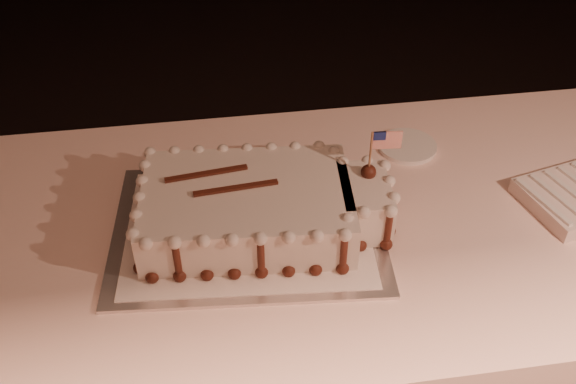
{
  "coord_description": "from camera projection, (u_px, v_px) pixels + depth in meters",
  "views": [
    {
      "loc": [
        -0.3,
        -0.34,
        1.62
      ],
      "look_at": [
        -0.16,
        0.59,
        0.84
      ],
      "focal_mm": 40.0,
      "sensor_mm": 36.0,
      "label": 1
    }
  ],
  "objects": [
    {
      "name": "side_plate",
      "position": [
        407.0,
        146.0,
        1.48
      ],
      "size": [
        0.14,
        0.14,
        0.01
      ],
      "primitive_type": "cylinder",
      "color": "white",
      "rests_on": "banquet_table"
    },
    {
      "name": "sheet_cake",
      "position": [
        262.0,
        207.0,
        1.24
      ],
      "size": [
        0.51,
        0.32,
        0.2
      ],
      "color": "silver",
      "rests_on": "doily"
    },
    {
      "name": "doily",
      "position": [
        248.0,
        226.0,
        1.27
      ],
      "size": [
        0.5,
        0.4,
        0.0
      ],
      "primitive_type": "cube",
      "rotation": [
        0.0,
        0.0,
        -0.09
      ],
      "color": "white",
      "rests_on": "cake_board"
    },
    {
      "name": "banquet_table",
      "position": [
        353.0,
        329.0,
        1.55
      ],
      "size": [
        2.4,
        0.8,
        0.75
      ],
      "primitive_type": "cube",
      "color": "#FFD4C5",
      "rests_on": "ground"
    },
    {
      "name": "cake_board",
      "position": [
        248.0,
        228.0,
        1.27
      ],
      "size": [
        0.56,
        0.44,
        0.01
      ],
      "primitive_type": "cube",
      "rotation": [
        0.0,
        0.0,
        -0.09
      ],
      "color": "beige",
      "rests_on": "banquet_table"
    }
  ]
}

